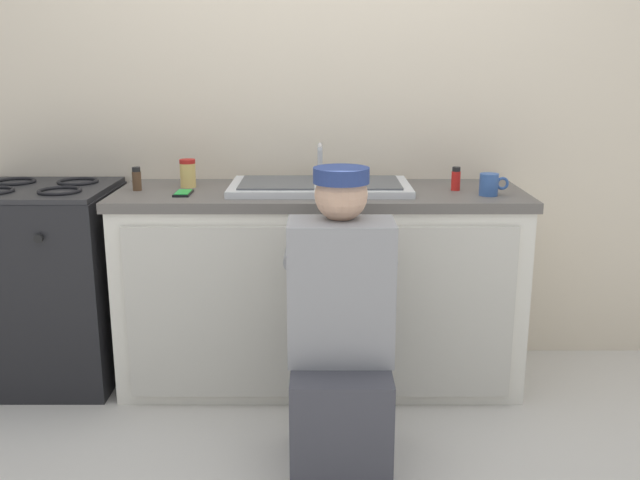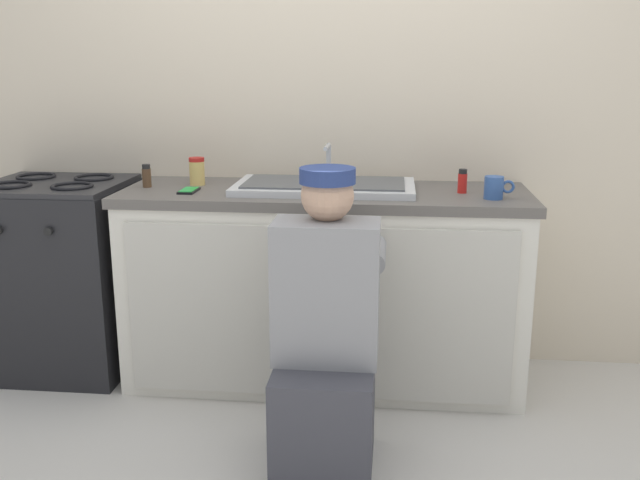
{
  "view_description": "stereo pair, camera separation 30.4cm",
  "coord_description": "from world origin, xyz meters",
  "px_view_note": "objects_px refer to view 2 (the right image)",
  "views": [
    {
      "loc": [
        0.0,
        -2.85,
        1.48
      ],
      "look_at": [
        0.0,
        0.1,
        0.72
      ],
      "focal_mm": 40.0,
      "sensor_mm": 36.0,
      "label": 1
    },
    {
      "loc": [
        0.31,
        -2.83,
        1.48
      ],
      "look_at": [
        0.0,
        0.1,
        0.72
      ],
      "focal_mm": 40.0,
      "sensor_mm": 36.0,
      "label": 2
    }
  ],
  "objects_px": {
    "cell_phone": "(189,191)",
    "spice_bottle_pepper": "(147,176)",
    "plumber_person": "(325,345)",
    "coffee_mug": "(495,188)",
    "spice_bottle_red": "(462,181)",
    "condiment_jar": "(197,171)",
    "stove_range": "(62,276)",
    "sink_double_basin": "(325,186)"
  },
  "relations": [
    {
      "from": "plumber_person",
      "to": "coffee_mug",
      "type": "height_order",
      "value": "plumber_person"
    },
    {
      "from": "plumber_person",
      "to": "condiment_jar",
      "type": "xyz_separation_m",
      "value": [
        -0.68,
        0.79,
        0.51
      ]
    },
    {
      "from": "sink_double_basin",
      "to": "spice_bottle_red",
      "type": "bearing_deg",
      "value": -0.79
    },
    {
      "from": "coffee_mug",
      "to": "stove_range",
      "type": "bearing_deg",
      "value": 176.28
    },
    {
      "from": "cell_phone",
      "to": "spice_bottle_pepper",
      "type": "height_order",
      "value": "spice_bottle_pepper"
    },
    {
      "from": "spice_bottle_pepper",
      "to": "spice_bottle_red",
      "type": "bearing_deg",
      "value": 0.17
    },
    {
      "from": "cell_phone",
      "to": "spice_bottle_pepper",
      "type": "xyz_separation_m",
      "value": [
        -0.22,
        0.1,
        0.04
      ]
    },
    {
      "from": "cell_phone",
      "to": "condiment_jar",
      "type": "relative_size",
      "value": 1.09
    },
    {
      "from": "sink_double_basin",
      "to": "condiment_jar",
      "type": "height_order",
      "value": "sink_double_basin"
    },
    {
      "from": "stove_range",
      "to": "coffee_mug",
      "type": "height_order",
      "value": "coffee_mug"
    },
    {
      "from": "condiment_jar",
      "to": "coffee_mug",
      "type": "distance_m",
      "value": 1.35
    },
    {
      "from": "spice_bottle_pepper",
      "to": "condiment_jar",
      "type": "distance_m",
      "value": 0.23
    },
    {
      "from": "plumber_person",
      "to": "stove_range",
      "type": "bearing_deg",
      "value": 151.75
    },
    {
      "from": "spice_bottle_red",
      "to": "coffee_mug",
      "type": "xyz_separation_m",
      "value": [
        0.12,
        -0.12,
        -0.0
      ]
    },
    {
      "from": "condiment_jar",
      "to": "spice_bottle_red",
      "type": "distance_m",
      "value": 1.21
    },
    {
      "from": "plumber_person",
      "to": "coffee_mug",
      "type": "xyz_separation_m",
      "value": [
        0.65,
        0.59,
        0.49
      ]
    },
    {
      "from": "cell_phone",
      "to": "condiment_jar",
      "type": "distance_m",
      "value": 0.19
    },
    {
      "from": "condiment_jar",
      "to": "spice_bottle_red",
      "type": "xyz_separation_m",
      "value": [
        1.21,
        -0.08,
        -0.01
      ]
    },
    {
      "from": "stove_range",
      "to": "coffee_mug",
      "type": "bearing_deg",
      "value": -3.72
    },
    {
      "from": "spice_bottle_pepper",
      "to": "condiment_jar",
      "type": "bearing_deg",
      "value": 20.89
    },
    {
      "from": "stove_range",
      "to": "spice_bottle_red",
      "type": "distance_m",
      "value": 1.94
    },
    {
      "from": "stove_range",
      "to": "cell_phone",
      "type": "distance_m",
      "value": 0.82
    },
    {
      "from": "plumber_person",
      "to": "spice_bottle_pepper",
      "type": "bearing_deg",
      "value": 141.37
    },
    {
      "from": "stove_range",
      "to": "spice_bottle_red",
      "type": "height_order",
      "value": "spice_bottle_red"
    },
    {
      "from": "stove_range",
      "to": "spice_bottle_pepper",
      "type": "distance_m",
      "value": 0.67
    },
    {
      "from": "plumber_person",
      "to": "cell_phone",
      "type": "distance_m",
      "value": 1.01
    },
    {
      "from": "cell_phone",
      "to": "coffee_mug",
      "type": "bearing_deg",
      "value": -0.98
    },
    {
      "from": "stove_range",
      "to": "spice_bottle_red",
      "type": "bearing_deg",
      "value": -0.19
    },
    {
      "from": "spice_bottle_red",
      "to": "sink_double_basin",
      "type": "bearing_deg",
      "value": 179.21
    },
    {
      "from": "plumber_person",
      "to": "sink_double_basin",
      "type": "bearing_deg",
      "value": 95.9
    },
    {
      "from": "spice_bottle_pepper",
      "to": "coffee_mug",
      "type": "bearing_deg",
      "value": -4.43
    },
    {
      "from": "spice_bottle_pepper",
      "to": "condiment_jar",
      "type": "height_order",
      "value": "condiment_jar"
    },
    {
      "from": "condiment_jar",
      "to": "sink_double_basin",
      "type": "bearing_deg",
      "value": -6.52
    },
    {
      "from": "plumber_person",
      "to": "cell_phone",
      "type": "height_order",
      "value": "plumber_person"
    },
    {
      "from": "sink_double_basin",
      "to": "spice_bottle_pepper",
      "type": "relative_size",
      "value": 7.62
    },
    {
      "from": "plumber_person",
      "to": "spice_bottle_pepper",
      "type": "height_order",
      "value": "plumber_person"
    },
    {
      "from": "cell_phone",
      "to": "condiment_jar",
      "type": "xyz_separation_m",
      "value": [
        -0.01,
        0.18,
        0.06
      ]
    },
    {
      "from": "stove_range",
      "to": "cell_phone",
      "type": "xyz_separation_m",
      "value": [
        0.68,
        -0.11,
        0.45
      ]
    },
    {
      "from": "condiment_jar",
      "to": "coffee_mug",
      "type": "height_order",
      "value": "condiment_jar"
    },
    {
      "from": "cell_phone",
      "to": "coffee_mug",
      "type": "height_order",
      "value": "coffee_mug"
    },
    {
      "from": "coffee_mug",
      "to": "spice_bottle_red",
      "type": "bearing_deg",
      "value": 134.52
    },
    {
      "from": "stove_range",
      "to": "plumber_person",
      "type": "xyz_separation_m",
      "value": [
        1.35,
        -0.72,
        0.0
      ]
    }
  ]
}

